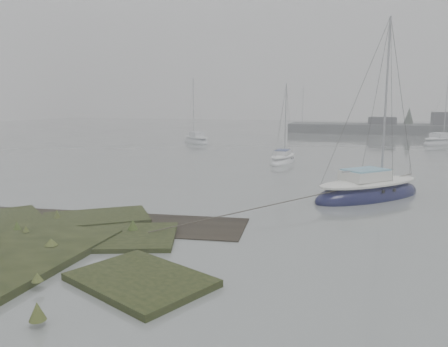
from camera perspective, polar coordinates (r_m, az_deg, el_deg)
ground at (r=40.81m, az=8.32°, el=2.60°), size 160.00×160.00×0.00m
sailboat_main at (r=22.59m, az=18.33°, el=-2.32°), size 6.19×6.27×9.36m
sailboat_white at (r=34.46m, az=7.68°, el=1.76°), size 2.00×4.82×6.61m
sailboat_far_a at (r=51.40m, az=-3.66°, el=4.31°), size 5.23×5.59×8.15m
sailboat_far_b at (r=55.03m, az=26.34°, el=3.71°), size 5.18×5.99×8.48m
sailboat_far_c at (r=73.83m, az=10.67°, el=5.64°), size 5.82×3.87×7.84m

